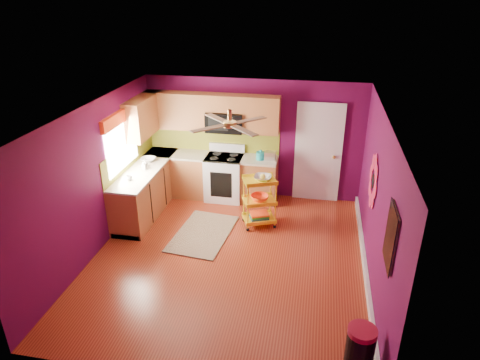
# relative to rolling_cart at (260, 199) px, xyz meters

# --- Properties ---
(ground) EXTENTS (5.00, 5.00, 0.00)m
(ground) POSITION_rel_rolling_cart_xyz_m (-0.35, -1.18, -0.54)
(ground) COLOR maroon
(ground) RESTS_ON ground
(room_envelope) EXTENTS (4.54, 5.04, 2.52)m
(room_envelope) POSITION_rel_rolling_cart_xyz_m (-0.32, -1.18, 1.09)
(room_envelope) COLOR #55093B
(room_envelope) RESTS_ON ground
(lower_cabinets) EXTENTS (2.81, 2.31, 0.94)m
(lower_cabinets) POSITION_rel_rolling_cart_xyz_m (-1.69, 0.64, -0.11)
(lower_cabinets) COLOR brown
(lower_cabinets) RESTS_ON ground
(electric_range) EXTENTS (0.76, 0.66, 1.13)m
(electric_range) POSITION_rel_rolling_cart_xyz_m (-0.90, 0.99, -0.06)
(electric_range) COLOR white
(electric_range) RESTS_ON ground
(upper_cabinetry) EXTENTS (2.80, 2.30, 1.26)m
(upper_cabinetry) POSITION_rel_rolling_cart_xyz_m (-1.59, 0.99, 1.26)
(upper_cabinetry) COLOR brown
(upper_cabinetry) RESTS_ON ground
(left_window) EXTENTS (0.08, 1.35, 1.08)m
(left_window) POSITION_rel_rolling_cart_xyz_m (-2.57, -0.13, 1.19)
(left_window) COLOR white
(left_window) RESTS_ON ground
(panel_door) EXTENTS (0.95, 0.11, 2.15)m
(panel_door) POSITION_rel_rolling_cart_xyz_m (1.00, 1.29, 0.48)
(panel_door) COLOR white
(panel_door) RESTS_ON ground
(right_wall_art) EXTENTS (0.04, 2.74, 1.04)m
(right_wall_art) POSITION_rel_rolling_cart_xyz_m (1.88, -1.52, 0.90)
(right_wall_art) COLOR black
(right_wall_art) RESTS_ON ground
(ceiling_fan) EXTENTS (1.01, 1.01, 0.26)m
(ceiling_fan) POSITION_rel_rolling_cart_xyz_m (-0.35, -0.98, 1.75)
(ceiling_fan) COLOR #BF8C3F
(ceiling_fan) RESTS_ON ground
(shag_rug) EXTENTS (1.08, 1.60, 0.02)m
(shag_rug) POSITION_rel_rolling_cart_xyz_m (-0.97, -0.53, -0.53)
(shag_rug) COLOR black
(shag_rug) RESTS_ON ground
(rolling_cart) EXTENTS (0.70, 0.61, 1.06)m
(rolling_cart) POSITION_rel_rolling_cart_xyz_m (0.00, 0.00, 0.00)
(rolling_cart) COLOR yellow
(rolling_cart) RESTS_ON ground
(trash_can) EXTENTS (0.34, 0.37, 0.65)m
(trash_can) POSITION_rel_rolling_cart_xyz_m (1.63, -3.14, -0.22)
(trash_can) COLOR black
(trash_can) RESTS_ON ground
(teal_kettle) EXTENTS (0.18, 0.18, 0.21)m
(teal_kettle) POSITION_rel_rolling_cart_xyz_m (-0.14, 0.99, 0.48)
(teal_kettle) COLOR teal
(teal_kettle) RESTS_ON lower_cabinets
(toaster) EXTENTS (0.22, 0.15, 0.18)m
(toaster) POSITION_rel_rolling_cart_xyz_m (0.05, 0.99, 0.49)
(toaster) COLOR beige
(toaster) RESTS_ON lower_cabinets
(soap_bottle_a) EXTENTS (0.08, 0.08, 0.17)m
(soap_bottle_a) POSITION_rel_rolling_cart_xyz_m (-2.27, 0.06, 0.48)
(soap_bottle_a) COLOR #EA3F72
(soap_bottle_a) RESTS_ON lower_cabinets
(soap_bottle_b) EXTENTS (0.12, 0.12, 0.15)m
(soap_bottle_b) POSITION_rel_rolling_cart_xyz_m (-2.31, 0.20, 0.47)
(soap_bottle_b) COLOR white
(soap_bottle_b) RESTS_ON lower_cabinets
(counter_dish) EXTENTS (0.28, 0.28, 0.07)m
(counter_dish) POSITION_rel_rolling_cart_xyz_m (-2.35, 0.48, 0.43)
(counter_dish) COLOR white
(counter_dish) RESTS_ON lower_cabinets
(counter_cup) EXTENTS (0.12, 0.12, 0.09)m
(counter_cup) POSITION_rel_rolling_cart_xyz_m (-2.35, -0.45, 0.44)
(counter_cup) COLOR white
(counter_cup) RESTS_ON lower_cabinets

